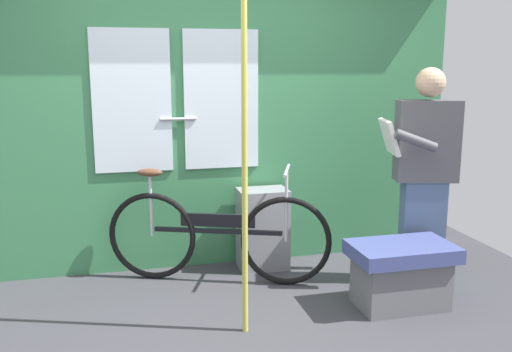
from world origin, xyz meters
name	(u,v)px	position (x,y,z in m)	size (l,w,h in m)	color
ground_plane	(233,327)	(0.00, 0.00, -0.02)	(5.25, 3.95, 0.04)	#38383D
train_door_wall	(201,115)	(-0.01, 1.17, 1.26)	(4.25, 0.28, 2.41)	#387A4C
bicycle_near_door	(217,236)	(0.03, 0.74, 0.37)	(1.63, 0.73, 0.90)	black
passenger_reading_newspaper	(424,172)	(1.54, 0.36, 0.86)	(0.61, 0.54, 1.64)	slate
trash_bin_by_wall	(263,229)	(0.45, 0.95, 0.33)	(0.40, 0.28, 0.66)	gray
handrail_pole	(245,145)	(0.06, -0.11, 1.19)	(0.04, 0.04, 2.37)	#C6C14C
bench_seat_corner	(401,273)	(1.18, -0.01, 0.24)	(0.70, 0.44, 0.45)	#3D477F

